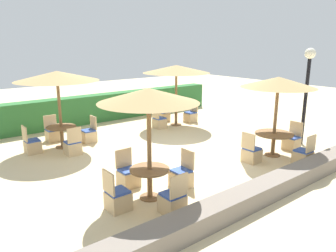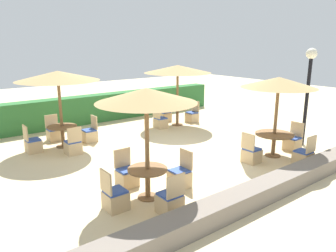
{
  "view_description": "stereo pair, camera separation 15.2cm",
  "coord_description": "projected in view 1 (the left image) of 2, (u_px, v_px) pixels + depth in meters",
  "views": [
    {
      "loc": [
        -6.32,
        -7.33,
        3.51
      ],
      "look_at": [
        0.0,
        0.6,
        0.9
      ],
      "focal_mm": 35.0,
      "sensor_mm": 36.0,
      "label": 1
    },
    {
      "loc": [
        -6.2,
        -7.42,
        3.51
      ],
      "look_at": [
        0.0,
        0.6,
        0.9
      ],
      "focal_mm": 35.0,
      "sensor_mm": 36.0,
      "label": 2
    }
  ],
  "objects": [
    {
      "name": "parasol_back_right",
      "position": [
        176.0,
        69.0,
        13.67
      ],
      "size": [
        2.83,
        2.83,
        2.57
      ],
      "color": "brown",
      "rests_on": "ground_plane"
    },
    {
      "name": "round_table_front_right",
      "position": [
        274.0,
        137.0,
        10.29
      ],
      "size": [
        1.18,
        1.18,
        0.73
      ],
      "color": "brown",
      "rests_on": "ground_plane"
    },
    {
      "name": "patio_chair_front_left_east",
      "position": [
        182.0,
        177.0,
        8.13
      ],
      "size": [
        0.46,
        0.46,
        0.93
      ],
      "rotation": [
        0.0,
        0.0,
        1.57
      ],
      "color": "tan",
      "rests_on": "ground_plane"
    },
    {
      "name": "patio_chair_back_right_north",
      "position": [
        163.0,
        115.0,
        14.88
      ],
      "size": [
        0.46,
        0.46,
        0.93
      ],
      "rotation": [
        0.0,
        0.0,
        3.14
      ],
      "color": "tan",
      "rests_on": "ground_plane"
    },
    {
      "name": "parasol_front_right",
      "position": [
        278.0,
        83.0,
        9.86
      ],
      "size": [
        2.26,
        2.26,
        2.49
      ],
      "color": "brown",
      "rests_on": "ground_plane"
    },
    {
      "name": "hedge_row",
      "position": [
        92.0,
        109.0,
        14.65
      ],
      "size": [
        13.0,
        0.7,
        1.22
      ],
      "primitive_type": "cube",
      "color": "#2D6B33",
      "rests_on": "ground_plane"
    },
    {
      "name": "parasol_back_left",
      "position": [
        57.0,
        76.0,
        10.64
      ],
      "size": [
        2.71,
        2.71,
        2.6
      ],
      "color": "brown",
      "rests_on": "ground_plane"
    },
    {
      "name": "patio_chair_front_right_south",
      "position": [
        303.0,
        156.0,
        9.59
      ],
      "size": [
        0.46,
        0.46,
        0.93
      ],
      "color": "tan",
      "rests_on": "ground_plane"
    },
    {
      "name": "patio_chair_front_right_east",
      "position": [
        292.0,
        142.0,
        10.97
      ],
      "size": [
        0.46,
        0.46,
        0.93
      ],
      "rotation": [
        0.0,
        0.0,
        1.57
      ],
      "color": "tan",
      "rests_on": "ground_plane"
    },
    {
      "name": "stone_border",
      "position": [
        272.0,
        187.0,
        7.68
      ],
      "size": [
        10.0,
        0.56,
        0.42
      ],
      "primitive_type": "cube",
      "color": "slate",
      "rests_on": "ground_plane"
    },
    {
      "name": "patio_chair_back_right_west",
      "position": [
        159.0,
        122.0,
        13.68
      ],
      "size": [
        0.46,
        0.46,
        0.93
      ],
      "rotation": [
        0.0,
        0.0,
        -1.57
      ],
      "color": "tan",
      "rests_on": "ground_plane"
    },
    {
      "name": "lamp_post",
      "position": [
        308.0,
        77.0,
        11.05
      ],
      "size": [
        0.36,
        0.36,
        3.32
      ],
      "color": "black",
      "rests_on": "ground_plane"
    },
    {
      "name": "round_table_back_left",
      "position": [
        62.0,
        131.0,
        11.11
      ],
      "size": [
        0.98,
        0.98,
        0.74
      ],
      "color": "brown",
      "rests_on": "ground_plane"
    },
    {
      "name": "patio_chair_back_left_north",
      "position": [
        53.0,
        134.0,
        11.91
      ],
      "size": [
        0.46,
        0.46,
        0.93
      ],
      "rotation": [
        0.0,
        0.0,
        3.14
      ],
      "color": "tan",
      "rests_on": "ground_plane"
    },
    {
      "name": "patio_chair_back_left_south",
      "position": [
        73.0,
        147.0,
        10.45
      ],
      "size": [
        0.46,
        0.46,
        0.93
      ],
      "color": "tan",
      "rests_on": "ground_plane"
    },
    {
      "name": "patio_chair_back_left_east",
      "position": [
        89.0,
        135.0,
        11.8
      ],
      "size": [
        0.46,
        0.46,
        0.93
      ],
      "rotation": [
        0.0,
        0.0,
        1.57
      ],
      "color": "tan",
      "rests_on": "ground_plane"
    },
    {
      "name": "parasol_front_left",
      "position": [
        149.0,
        96.0,
        7.01
      ],
      "size": [
        2.23,
        2.23,
        2.56
      ],
      "color": "brown",
      "rests_on": "ground_plane"
    },
    {
      "name": "patio_chair_back_right_east",
      "position": [
        191.0,
        116.0,
        14.78
      ],
      "size": [
        0.46,
        0.46,
        0.93
      ],
      "rotation": [
        0.0,
        0.0,
        1.57
      ],
      "color": "tan",
      "rests_on": "ground_plane"
    },
    {
      "name": "patio_chair_front_left_west",
      "position": [
        117.0,
        199.0,
        7.0
      ],
      "size": [
        0.46,
        0.46,
        0.93
      ],
      "rotation": [
        0.0,
        0.0,
        -1.57
      ],
      "color": "tan",
      "rests_on": "ground_plane"
    },
    {
      "name": "patio_chair_front_right_west",
      "position": [
        251.0,
        154.0,
        9.8
      ],
      "size": [
        0.46,
        0.46,
        0.93
      ],
      "rotation": [
        0.0,
        0.0,
        -1.57
      ],
      "color": "tan",
      "rests_on": "ground_plane"
    },
    {
      "name": "round_table_back_right",
      "position": [
        176.0,
        112.0,
        14.13
      ],
      "size": [
        0.91,
        0.91,
        0.75
      ],
      "color": "brown",
      "rests_on": "ground_plane"
    },
    {
      "name": "patio_chair_back_left_west",
      "position": [
        32.0,
        145.0,
        10.6
      ],
      "size": [
        0.46,
        0.46,
        0.93
      ],
      "rotation": [
        0.0,
        0.0,
        -1.57
      ],
      "color": "tan",
      "rests_on": "ground_plane"
    },
    {
      "name": "patio_chair_front_left_north",
      "position": [
        128.0,
        176.0,
        8.18
      ],
      "size": [
        0.46,
        0.46,
        0.93
      ],
      "rotation": [
        0.0,
        0.0,
        3.14
      ],
      "color": "tan",
      "rests_on": "ground_plane"
    },
    {
      "name": "ground_plane",
      "position": [
        180.0,
        158.0,
        10.24
      ],
      "size": [
        40.0,
        40.0,
        0.0
      ],
      "primitive_type": "plane",
      "color": "beige"
    },
    {
      "name": "patio_chair_front_left_south",
      "position": [
        173.0,
        202.0,
        6.86
      ],
      "size": [
        0.46,
        0.46,
        0.93
      ],
      "color": "tan",
      "rests_on": "ground_plane"
    },
    {
      "name": "round_table_front_left",
      "position": [
        150.0,
        176.0,
        7.47
      ],
      "size": [
        0.92,
        0.92,
        0.72
      ],
      "color": "brown",
      "rests_on": "ground_plane"
    }
  ]
}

